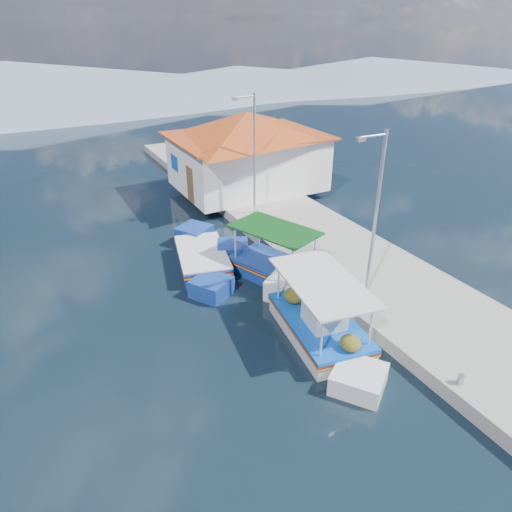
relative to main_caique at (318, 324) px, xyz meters
name	(u,v)px	position (x,y,z in m)	size (l,w,h in m)	color
ground	(287,375)	(-1.93, -1.24, -0.46)	(160.00, 160.00, 0.00)	black
quay	(331,249)	(3.97, 4.76, -0.21)	(5.00, 44.00, 0.50)	gray
bollards	(301,258)	(1.87, 4.01, 0.19)	(0.20, 17.20, 0.30)	#A5A8AD
main_caique	(318,324)	(0.00, 0.00, 0.00)	(2.81, 7.24, 2.41)	silver
caique_green_canopy	(274,268)	(0.70, 4.24, -0.10)	(3.42, 6.02, 2.42)	navy
caique_blue_hull	(201,260)	(-1.68, 6.37, -0.15)	(2.90, 6.44, 1.17)	navy
harbor_building	(247,149)	(4.27, 13.76, 2.31)	(10.49, 10.49, 4.40)	white
lamp_post_near	(375,209)	(2.58, 0.76, 3.39)	(1.21, 0.14, 6.00)	#A5A8AD
lamp_post_far	(253,149)	(2.58, 9.76, 3.39)	(1.21, 0.14, 6.00)	#A5A8AD
mountain_ridge	(108,84)	(4.61, 54.76, 1.58)	(171.40, 96.00, 5.50)	slate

